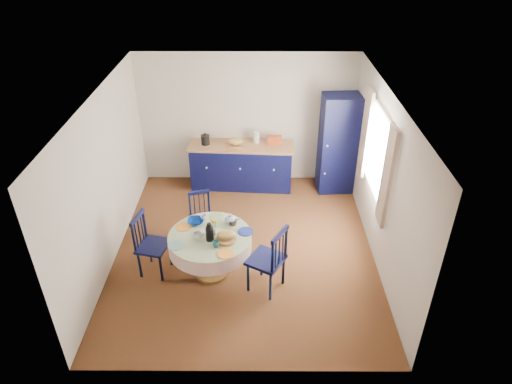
# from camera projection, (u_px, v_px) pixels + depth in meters

# --- Properties ---
(floor) EXTENTS (4.50, 4.50, 0.00)m
(floor) POSITION_uv_depth(u_px,v_px,m) (245.00, 249.00, 7.23)
(floor) COLOR black
(floor) RESTS_ON ground
(ceiling) EXTENTS (4.50, 4.50, 0.00)m
(ceiling) POSITION_uv_depth(u_px,v_px,m) (242.00, 98.00, 5.91)
(ceiling) COLOR white
(ceiling) RESTS_ON wall_back
(wall_back) EXTENTS (4.00, 0.02, 2.50)m
(wall_back) POSITION_uv_depth(u_px,v_px,m) (247.00, 119.00, 8.48)
(wall_back) COLOR beige
(wall_back) RESTS_ON floor
(wall_left) EXTENTS (0.02, 4.50, 2.50)m
(wall_left) POSITION_uv_depth(u_px,v_px,m) (105.00, 181.00, 6.58)
(wall_left) COLOR beige
(wall_left) RESTS_ON floor
(wall_right) EXTENTS (0.02, 4.50, 2.50)m
(wall_right) POSITION_uv_depth(u_px,v_px,m) (383.00, 181.00, 6.56)
(wall_right) COLOR beige
(wall_right) RESTS_ON floor
(window) EXTENTS (0.10, 1.74, 1.45)m
(window) POSITION_uv_depth(u_px,v_px,m) (377.00, 155.00, 6.67)
(window) COLOR white
(window) RESTS_ON wall_right
(kitchen_counter) EXTENTS (1.98, 0.73, 1.11)m
(kitchen_counter) POSITION_uv_depth(u_px,v_px,m) (242.00, 165.00, 8.66)
(kitchen_counter) COLOR black
(kitchen_counter) RESTS_ON floor
(pantry_cabinet) EXTENTS (0.68, 0.51, 1.87)m
(pantry_cabinet) POSITION_uv_depth(u_px,v_px,m) (338.00, 144.00, 8.30)
(pantry_cabinet) COLOR black
(pantry_cabinet) RESTS_ON floor
(dining_table) EXTENTS (1.19, 1.17, 0.99)m
(dining_table) POSITION_uv_depth(u_px,v_px,m) (211.00, 242.00, 6.43)
(dining_table) COLOR brown
(dining_table) RESTS_ON floor
(chair_left) EXTENTS (0.50, 0.51, 0.97)m
(chair_left) POSITION_uv_depth(u_px,v_px,m) (150.00, 244.00, 6.55)
(chair_left) COLOR black
(chair_left) RESTS_ON floor
(chair_far) EXTENTS (0.46, 0.45, 0.84)m
(chair_far) POSITION_uv_depth(u_px,v_px,m) (202.00, 217.00, 7.23)
(chair_far) COLOR black
(chair_far) RESTS_ON floor
(chair_right) EXTENTS (0.62, 0.63, 1.04)m
(chair_right) POSITION_uv_depth(u_px,v_px,m) (269.00, 259.00, 6.21)
(chair_right) COLOR black
(chair_right) RESTS_ON floor
(mug_a) EXTENTS (0.12, 0.12, 0.10)m
(mug_a) POSITION_uv_depth(u_px,v_px,m) (198.00, 236.00, 6.28)
(mug_a) COLOR silver
(mug_a) RESTS_ON dining_table
(mug_b) EXTENTS (0.09, 0.09, 0.09)m
(mug_b) POSITION_uv_depth(u_px,v_px,m) (216.00, 244.00, 6.13)
(mug_b) COLOR #2A646B
(mug_b) RESTS_ON dining_table
(mug_c) EXTENTS (0.12, 0.12, 0.09)m
(mug_c) POSITION_uv_depth(u_px,v_px,m) (233.00, 223.00, 6.54)
(mug_c) COLOR black
(mug_c) RESTS_ON dining_table
(mug_d) EXTENTS (0.10, 0.10, 0.09)m
(mug_d) POSITION_uv_depth(u_px,v_px,m) (203.00, 218.00, 6.65)
(mug_d) COLOR silver
(mug_d) RESTS_ON dining_table
(cobalt_bowl) EXTENTS (0.23, 0.23, 0.06)m
(cobalt_bowl) POSITION_uv_depth(u_px,v_px,m) (196.00, 221.00, 6.60)
(cobalt_bowl) COLOR navy
(cobalt_bowl) RESTS_ON dining_table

